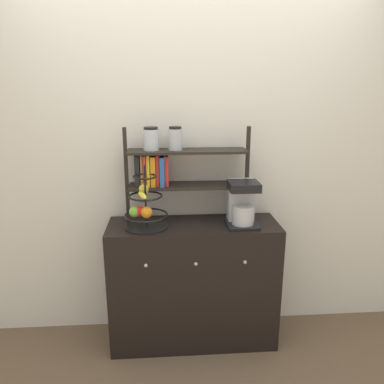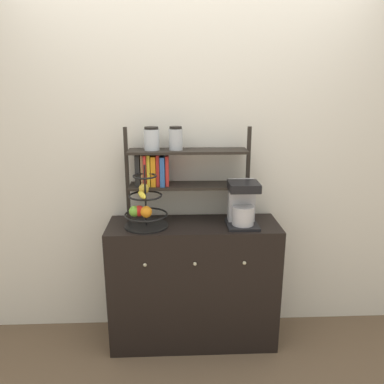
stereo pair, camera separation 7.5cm
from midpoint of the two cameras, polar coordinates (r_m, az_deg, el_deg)
name	(u,v)px [view 2 (the right image)]	position (r m, az deg, el deg)	size (l,w,h in m)	color
ground_plane	(195,356)	(2.83, 1.24, -23.65)	(12.00, 12.00, 0.00)	brown
wall_back	(192,159)	(2.68, 0.81, 4.99)	(7.00, 0.05, 2.60)	silver
sideboard	(193,283)	(2.74, 1.03, -13.74)	(1.16, 0.41, 0.90)	black
coffee_maker	(242,204)	(2.52, 8.51, -1.76)	(0.21, 0.23, 0.30)	black
fruit_stand	(144,208)	(2.47, -6.44, -2.42)	(0.29, 0.29, 0.42)	black
shelf_hutch	(170,164)	(2.53, -2.55, 4.32)	(0.85, 0.20, 0.65)	black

